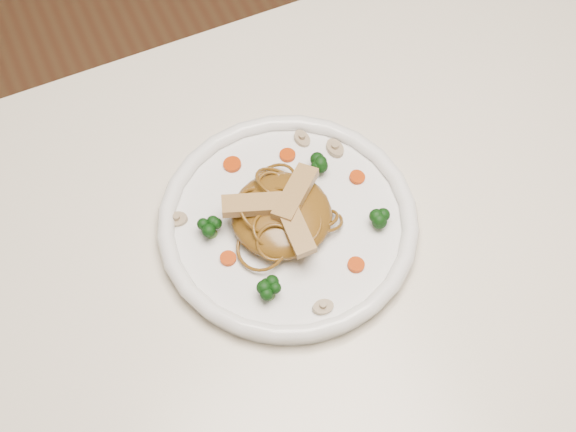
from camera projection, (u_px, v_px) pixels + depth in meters
name	position (u px, v px, depth m)	size (l,w,h in m)	color
table	(368.00, 293.00, 1.05)	(1.20, 0.80, 0.75)	beige
plate	(288.00, 226.00, 0.98)	(0.30, 0.30, 0.02)	white
noodle_mound	(281.00, 215.00, 0.95)	(0.12, 0.12, 0.04)	brown
chicken_a	(295.00, 193.00, 0.94)	(0.08, 0.02, 0.01)	tan
chicken_b	(256.00, 204.00, 0.94)	(0.08, 0.02, 0.01)	tan
chicken_c	(295.00, 226.00, 0.92)	(0.07, 0.02, 0.01)	tan
broccoli_0	(314.00, 163.00, 0.99)	(0.03, 0.03, 0.03)	#0C330A
broccoli_1	(210.00, 227.00, 0.95)	(0.03, 0.03, 0.03)	#0C330A
broccoli_2	(269.00, 288.00, 0.91)	(0.03, 0.03, 0.03)	#0C330A
broccoli_3	(380.00, 216.00, 0.96)	(0.02, 0.02, 0.03)	#0C330A
carrot_0	(287.00, 155.00, 1.01)	(0.02, 0.02, 0.01)	#BA2E06
carrot_1	(228.00, 258.00, 0.94)	(0.02, 0.02, 0.01)	#BA2E06
carrot_2	(357.00, 177.00, 1.00)	(0.02, 0.02, 0.01)	#BA2E06
carrot_3	(232.00, 164.00, 1.01)	(0.02, 0.02, 0.01)	#BA2E06
carrot_4	(356.00, 265.00, 0.94)	(0.02, 0.02, 0.01)	#BA2E06
mushroom_0	(323.00, 307.00, 0.91)	(0.02, 0.02, 0.01)	tan
mushroom_1	(335.00, 148.00, 1.02)	(0.03, 0.03, 0.01)	tan
mushroom_2	(177.00, 219.00, 0.97)	(0.02, 0.02, 0.01)	tan
mushroom_3	(302.00, 139.00, 1.03)	(0.02, 0.02, 0.01)	tan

